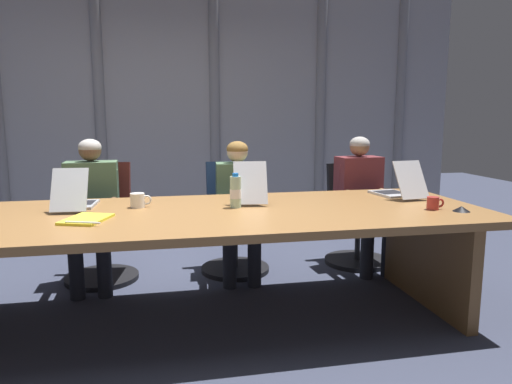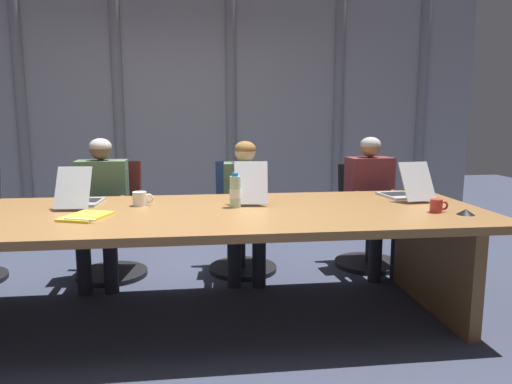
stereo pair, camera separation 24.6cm
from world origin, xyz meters
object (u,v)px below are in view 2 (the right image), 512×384
(office_chair_center, at_px, (242,230))
(water_bottle_primary, at_px, (235,192))
(office_chair_right_mid, at_px, (367,227))
(person_right_mid, at_px, (373,196))
(laptop_right_mid, at_px, (404,191))
(coffee_mug_far, at_px, (437,206))
(spiral_notepad, at_px, (86,216))
(office_chair_left_mid, at_px, (112,233))
(laptop_left_mid, at_px, (81,198))
(person_left_mid, at_px, (101,202))
(person_center, at_px, (246,201))
(conference_mic_right_side, at_px, (466,212))
(laptop_center, at_px, (251,193))
(coffee_mug_near, at_px, (140,199))

(office_chair_center, xyz_separation_m, water_bottle_primary, (-0.13, -0.94, 0.50))
(office_chair_right_mid, height_order, person_right_mid, person_right_mid)
(laptop_right_mid, bearing_deg, water_bottle_primary, 91.15)
(coffee_mug_far, xyz_separation_m, spiral_notepad, (-2.20, 0.11, -0.03))
(office_chair_left_mid, height_order, office_chair_center, office_chair_left_mid)
(laptop_left_mid, height_order, laptop_right_mid, laptop_right_mid)
(office_chair_right_mid, height_order, person_left_mid, person_left_mid)
(person_center, bearing_deg, conference_mic_right_side, 50.91)
(person_center, bearing_deg, laptop_center, 2.57)
(person_center, bearing_deg, coffee_mug_far, 49.72)
(office_chair_left_mid, xyz_separation_m, spiral_notepad, (0.06, -1.17, 0.40))
(laptop_left_mid, xyz_separation_m, person_left_mid, (0.02, 0.58, -0.14))
(person_center, bearing_deg, spiral_notepad, -42.73)
(laptop_right_mid, relative_size, office_chair_left_mid, 0.51)
(office_chair_center, bearing_deg, person_left_mid, -83.53)
(coffee_mug_far, bearing_deg, coffee_mug_near, 166.31)
(office_chair_center, xyz_separation_m, person_right_mid, (1.14, -0.16, 0.31))
(laptop_right_mid, bearing_deg, laptop_left_mid, 82.48)
(office_chair_center, distance_m, person_center, 0.33)
(office_chair_left_mid, height_order, coffee_mug_near, office_chair_left_mid)
(laptop_left_mid, relative_size, water_bottle_primary, 2.02)
(water_bottle_primary, xyz_separation_m, spiral_notepad, (-0.93, -0.22, -0.10))
(coffee_mug_near, bearing_deg, spiral_notepad, -128.25)
(laptop_left_mid, bearing_deg, office_chair_left_mid, -0.74)
(coffee_mug_near, bearing_deg, laptop_left_mid, 170.99)
(laptop_right_mid, bearing_deg, person_center, 55.51)
(office_chair_right_mid, xyz_separation_m, conference_mic_right_side, (0.13, -1.36, 0.42))
(office_chair_left_mid, xyz_separation_m, conference_mic_right_side, (2.41, -1.36, 0.40))
(office_chair_right_mid, xyz_separation_m, coffee_mug_far, (-0.02, -1.27, 0.45))
(office_chair_center, bearing_deg, laptop_left_mid, -59.17)
(office_chair_center, distance_m, coffee_mug_far, 1.76)
(laptop_right_mid, distance_m, office_chair_center, 1.45)
(office_chair_right_mid, height_order, spiral_notepad, office_chair_right_mid)
(conference_mic_right_side, bearing_deg, laptop_right_mid, 101.65)
(laptop_left_mid, relative_size, laptop_right_mid, 0.95)
(office_chair_right_mid, xyz_separation_m, water_bottle_primary, (-1.29, -0.94, 0.51))
(conference_mic_right_side, bearing_deg, office_chair_right_mid, 95.40)
(office_chair_right_mid, distance_m, coffee_mug_far, 1.34)
(laptop_left_mid, distance_m, coffee_mug_far, 2.38)
(laptop_right_mid, height_order, office_chair_center, laptop_right_mid)
(laptop_right_mid, height_order, person_left_mid, person_left_mid)
(laptop_right_mid, bearing_deg, coffee_mug_far, 170.70)
(laptop_right_mid, bearing_deg, office_chair_right_mid, -7.20)
(coffee_mug_far, distance_m, conference_mic_right_side, 0.17)
(coffee_mug_far, height_order, spiral_notepad, coffee_mug_far)
(laptop_center, distance_m, laptop_right_mid, 1.16)
(water_bottle_primary, bearing_deg, person_left_mid, 142.90)
(coffee_mug_near, height_order, conference_mic_right_side, coffee_mug_near)
(office_chair_right_mid, relative_size, person_left_mid, 0.78)
(office_chair_left_mid, height_order, person_right_mid, person_right_mid)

